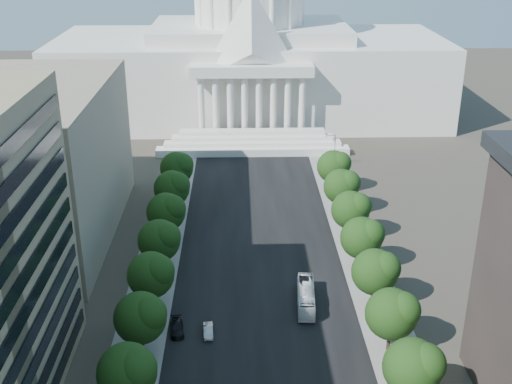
{
  "coord_description": "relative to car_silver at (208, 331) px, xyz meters",
  "views": [
    {
      "loc": [
        -3.62,
        -17.47,
        58.3
      ],
      "look_at": [
        -0.8,
        84.73,
        14.97
      ],
      "focal_mm": 45.0,
      "sensor_mm": 36.0,
      "label": 1
    }
  ],
  "objects": [
    {
      "name": "road_asphalt",
      "position": [
        8.65,
        25.61,
        -0.67
      ],
      "size": [
        30.0,
        260.0,
        0.01
      ],
      "primitive_type": "cube",
      "color": "black",
      "rests_on": "ground"
    },
    {
      "name": "sidewalk_left",
      "position": [
        -10.35,
        25.61,
        -0.67
      ],
      "size": [
        8.0,
        260.0,
        0.02
      ],
      "primitive_type": "cube",
      "color": "gray",
      "rests_on": "ground"
    },
    {
      "name": "sidewalk_right",
      "position": [
        27.65,
        25.61,
        -0.67
      ],
      "size": [
        8.0,
        260.0,
        0.02
      ],
      "primitive_type": "cube",
      "color": "gray",
      "rests_on": "ground"
    },
    {
      "name": "capitol",
      "position": [
        8.65,
        120.5,
        19.34
      ],
      "size": [
        120.0,
        56.0,
        73.0
      ],
      "color": "white",
      "rests_on": "ground"
    },
    {
      "name": "office_block_left_far",
      "position": [
        -39.35,
        35.61,
        14.33
      ],
      "size": [
        38.0,
        52.0,
        30.0
      ],
      "primitive_type": "cube",
      "color": "gray",
      "rests_on": "ground"
    },
    {
      "name": "tree_l_d",
      "position": [
        -9.01,
        -16.58,
        5.78
      ],
      "size": [
        7.79,
        7.6,
        9.97
      ],
      "color": "#33261C",
      "rests_on": "ground"
    },
    {
      "name": "tree_l_e",
      "position": [
        -9.01,
        -4.58,
        5.78
      ],
      "size": [
        7.79,
        7.6,
        9.97
      ],
      "color": "#33261C",
      "rests_on": "ground"
    },
    {
      "name": "tree_l_f",
      "position": [
        -9.01,
        7.42,
        5.78
      ],
      "size": [
        7.79,
        7.6,
        9.97
      ],
      "color": "#33261C",
      "rests_on": "ground"
    },
    {
      "name": "tree_l_g",
      "position": [
        -9.01,
        19.42,
        5.78
      ],
      "size": [
        7.79,
        7.6,
        9.97
      ],
      "color": "#33261C",
      "rests_on": "ground"
    },
    {
      "name": "tree_l_h",
      "position": [
        -9.01,
        31.42,
        5.78
      ],
      "size": [
        7.79,
        7.6,
        9.97
      ],
      "color": "#33261C",
      "rests_on": "ground"
    },
    {
      "name": "tree_l_i",
      "position": [
        -9.01,
        43.42,
        5.78
      ],
      "size": [
        7.79,
        7.6,
        9.97
      ],
      "color": "#33261C",
      "rests_on": "ground"
    },
    {
      "name": "tree_l_j",
      "position": [
        -9.01,
        55.42,
        5.78
      ],
      "size": [
        7.79,
        7.6,
        9.97
      ],
      "color": "#33261C",
      "rests_on": "ground"
    },
    {
      "name": "tree_r_d",
      "position": [
        26.99,
        -16.58,
        5.78
      ],
      "size": [
        7.79,
        7.6,
        9.97
      ],
      "color": "#33261C",
      "rests_on": "ground"
    },
    {
      "name": "tree_r_e",
      "position": [
        26.99,
        -4.58,
        5.78
      ],
      "size": [
        7.79,
        7.6,
        9.97
      ],
      "color": "#33261C",
      "rests_on": "ground"
    },
    {
      "name": "tree_r_f",
      "position": [
        26.99,
        7.42,
        5.78
      ],
      "size": [
        7.79,
        7.6,
        9.97
      ],
      "color": "#33261C",
      "rests_on": "ground"
    },
    {
      "name": "tree_r_g",
      "position": [
        26.99,
        19.42,
        5.78
      ],
      "size": [
        7.79,
        7.6,
        9.97
      ],
      "color": "#33261C",
      "rests_on": "ground"
    },
    {
      "name": "tree_r_h",
      "position": [
        26.99,
        31.42,
        5.78
      ],
      "size": [
        7.79,
        7.6,
        9.97
      ],
      "color": "#33261C",
      "rests_on": "ground"
    },
    {
      "name": "tree_r_i",
      "position": [
        26.99,
        43.42,
        5.78
      ],
      "size": [
        7.79,
        7.6,
        9.97
      ],
      "color": "#33261C",
      "rests_on": "ground"
    },
    {
      "name": "tree_r_j",
      "position": [
        26.99,
        55.42,
        5.78
      ],
      "size": [
        7.79,
        7.6,
        9.97
      ],
      "color": "#33261C",
      "rests_on": "ground"
    },
    {
      "name": "streetlight_c",
      "position": [
        28.56,
        -4.39,
        5.15
      ],
      "size": [
        2.61,
        0.44,
        9.0
      ],
      "color": "gray",
      "rests_on": "ground"
    },
    {
      "name": "streetlight_d",
      "position": [
        28.56,
        20.61,
        5.15
      ],
      "size": [
        2.61,
        0.44,
        9.0
      ],
      "color": "gray",
      "rests_on": "ground"
    },
    {
      "name": "streetlight_e",
      "position": [
        28.56,
        45.61,
        5.15
      ],
      "size": [
        2.61,
        0.44,
        9.0
      ],
      "color": "gray",
      "rests_on": "ground"
    },
    {
      "name": "streetlight_f",
      "position": [
        28.56,
        70.61,
        5.15
      ],
      "size": [
        2.61,
        0.44,
        9.0
      ],
      "color": "gray",
      "rests_on": "ground"
    },
    {
      "name": "car_silver",
      "position": [
        0.0,
        0.0,
        0.0
      ],
      "size": [
        1.69,
        4.16,
        1.34
      ],
      "primitive_type": "imported",
      "rotation": [
        0.0,
        0.0,
        0.07
      ],
      "color": "#AFB1B7",
      "rests_on": "ground"
    },
    {
      "name": "car_dark_b",
      "position": [
        -4.85,
        0.83,
        0.06
      ],
      "size": [
        2.69,
        5.25,
        1.46
      ],
      "primitive_type": "imported",
      "rotation": [
        0.0,
        0.0,
        0.13
      ],
      "color": "black",
      "rests_on": "ground"
    },
    {
      "name": "city_bus",
      "position": [
        15.69,
        7.77,
        0.92
      ],
      "size": [
        3.51,
        11.58,
        3.18
      ],
      "primitive_type": "imported",
      "rotation": [
        0.0,
        0.0,
        -0.07
      ],
      "color": "white",
      "rests_on": "ground"
    }
  ]
}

